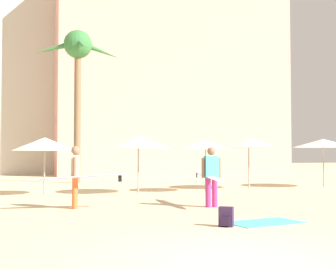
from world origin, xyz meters
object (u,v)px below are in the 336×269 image
(palm_tree_far_left, at_px, (78,57))
(beach_towel, at_px, (264,222))
(cafe_umbrella_6, at_px, (206,145))
(cafe_umbrella_2, at_px, (249,142))
(cafe_umbrella_0, at_px, (138,142))
(person_mid_left, at_px, (76,175))
(cafe_umbrella_3, at_px, (323,143))
(person_far_left, at_px, (210,175))
(backpack, at_px, (226,217))
(cafe_umbrella_4, at_px, (45,144))

(palm_tree_far_left, relative_size, beach_towel, 4.88)
(cafe_umbrella_6, distance_m, beach_towel, 8.55)
(cafe_umbrella_2, bearing_deg, cafe_umbrella_0, -171.02)
(cafe_umbrella_2, xyz_separation_m, person_mid_left, (-8.11, -5.12, -1.10))
(cafe_umbrella_3, bearing_deg, beach_towel, -132.41)
(cafe_umbrella_6, bearing_deg, person_far_left, -111.15)
(backpack, bearing_deg, cafe_umbrella_2, -173.57)
(cafe_umbrella_4, relative_size, beach_towel, 1.43)
(palm_tree_far_left, distance_m, cafe_umbrella_3, 13.25)
(cafe_umbrella_2, xyz_separation_m, person_far_left, (-4.31, -5.78, -1.11))
(backpack, height_order, person_mid_left, person_mid_left)
(backpack, bearing_deg, cafe_umbrella_0, -144.69)
(palm_tree_far_left, bearing_deg, cafe_umbrella_0, -78.36)
(backpack, relative_size, person_mid_left, 0.14)
(beach_towel, distance_m, person_mid_left, 5.50)
(palm_tree_far_left, bearing_deg, backpack, -85.31)
(cafe_umbrella_4, bearing_deg, person_far_left, -49.82)
(palm_tree_far_left, height_order, backpack, palm_tree_far_left)
(cafe_umbrella_4, distance_m, person_far_left, 6.93)
(cafe_umbrella_3, xyz_separation_m, backpack, (-9.26, -9.22, -1.83))
(cafe_umbrella_0, bearing_deg, cafe_umbrella_3, 4.82)
(cafe_umbrella_0, distance_m, person_far_left, 5.14)
(palm_tree_far_left, bearing_deg, person_far_left, -78.88)
(palm_tree_far_left, relative_size, cafe_umbrella_3, 2.92)
(cafe_umbrella_3, height_order, person_mid_left, cafe_umbrella_3)
(palm_tree_far_left, xyz_separation_m, cafe_umbrella_3, (10.55, -6.53, -4.65))
(cafe_umbrella_4, bearing_deg, palm_tree_far_left, 73.90)
(cafe_umbrella_2, bearing_deg, cafe_umbrella_3, -0.91)
(person_mid_left, bearing_deg, person_far_left, 179.54)
(cafe_umbrella_0, xyz_separation_m, cafe_umbrella_2, (5.22, 0.82, 0.05))
(cafe_umbrella_0, relative_size, backpack, 6.20)
(palm_tree_far_left, height_order, cafe_umbrella_6, palm_tree_far_left)
(cafe_umbrella_0, height_order, person_mid_left, cafe_umbrella_0)
(cafe_umbrella_6, height_order, person_far_left, cafe_umbrella_6)
(cafe_umbrella_6, relative_size, beach_towel, 1.28)
(beach_towel, relative_size, person_mid_left, 0.55)
(person_far_left, bearing_deg, person_mid_left, -96.42)
(cafe_umbrella_3, relative_size, cafe_umbrella_4, 1.17)
(cafe_umbrella_2, distance_m, person_mid_left, 9.66)
(cafe_umbrella_0, xyz_separation_m, person_mid_left, (-2.90, -4.29, -1.05))
(beach_towel, bearing_deg, cafe_umbrella_4, 117.18)
(palm_tree_far_left, distance_m, cafe_umbrella_2, 10.42)
(cafe_umbrella_4, xyz_separation_m, person_far_left, (4.43, -5.24, -0.97))
(cafe_umbrella_3, xyz_separation_m, person_far_left, (-8.15, -5.71, -1.10))
(cafe_umbrella_6, distance_m, backpack, 9.03)
(cafe_umbrella_0, relative_size, cafe_umbrella_4, 1.09)
(cafe_umbrella_4, bearing_deg, backpack, -69.26)
(cafe_umbrella_0, bearing_deg, person_far_left, -79.65)
(cafe_umbrella_3, bearing_deg, palm_tree_far_left, 148.25)
(cafe_umbrella_3, height_order, beach_towel, cafe_umbrella_3)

